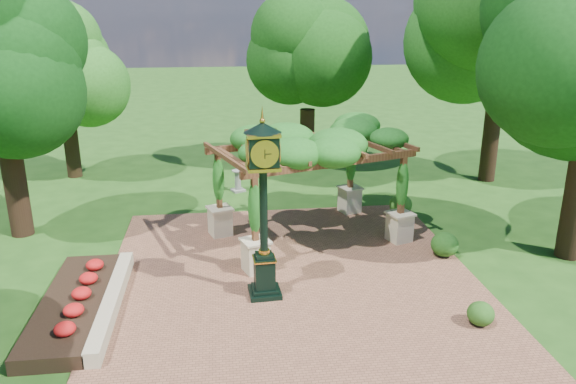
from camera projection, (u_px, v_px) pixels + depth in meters
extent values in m
plane|color=#1E4714|center=(300.00, 308.00, 13.89)|extent=(120.00, 120.00, 0.00)
cube|color=brown|center=(295.00, 288.00, 14.83)|extent=(10.00, 12.00, 0.04)
cube|color=#C6B793|center=(112.00, 302.00, 13.76)|extent=(0.35, 5.00, 0.40)
cube|color=red|center=(74.00, 305.00, 13.66)|extent=(1.50, 5.00, 0.36)
cube|color=black|center=(265.00, 292.00, 14.43)|extent=(0.84, 0.84, 0.12)
cube|color=black|center=(264.00, 273.00, 14.27)|extent=(0.53, 0.53, 0.90)
cube|color=gold|center=(264.00, 259.00, 14.14)|extent=(0.59, 0.59, 0.04)
cylinder|color=black|center=(264.00, 210.00, 13.73)|extent=(0.21, 0.21, 2.31)
cube|color=black|center=(263.00, 150.00, 13.26)|extent=(0.74, 0.74, 0.70)
cylinder|color=white|center=(265.00, 154.00, 12.92)|extent=(0.60, 0.06, 0.60)
cone|color=black|center=(262.00, 127.00, 13.09)|extent=(0.95, 0.95, 0.25)
sphere|color=gold|center=(262.00, 121.00, 13.04)|extent=(0.14, 0.14, 0.14)
cube|color=beige|center=(256.00, 256.00, 15.62)|extent=(0.81, 0.81, 0.88)
cube|color=brown|center=(255.00, 209.00, 15.18)|extent=(0.20, 0.20, 1.82)
cube|color=beige|center=(399.00, 227.00, 17.67)|extent=(0.81, 0.81, 0.88)
cube|color=brown|center=(402.00, 185.00, 17.23)|extent=(0.20, 0.20, 1.82)
cube|color=beige|center=(220.00, 222.00, 18.13)|extent=(0.81, 0.81, 0.88)
cube|color=brown|center=(219.00, 180.00, 17.70)|extent=(0.20, 0.20, 1.82)
cube|color=beige|center=(350.00, 200.00, 20.18)|extent=(0.81, 0.81, 0.88)
cube|color=brown|center=(351.00, 162.00, 19.75)|extent=(0.20, 0.20, 1.82)
cube|color=brown|center=(334.00, 163.00, 15.89)|extent=(5.44, 1.98, 0.22)
cube|color=brown|center=(288.00, 142.00, 18.41)|extent=(5.44, 1.98, 0.22)
ellipsoid|color=#1D5D1A|center=(310.00, 143.00, 17.07)|extent=(6.54, 5.20, 0.98)
cube|color=gray|center=(238.00, 190.00, 22.68)|extent=(0.64, 0.64, 0.09)
cylinder|color=gray|center=(238.00, 181.00, 22.56)|extent=(0.33, 0.33, 0.80)
cylinder|color=gray|center=(238.00, 171.00, 22.42)|extent=(0.60, 0.60, 0.04)
ellipsoid|color=#234F16|center=(481.00, 314.00, 12.99)|extent=(0.78, 0.78, 0.56)
ellipsoid|color=#1F5016|center=(445.00, 244.00, 16.59)|extent=(0.94, 0.94, 0.72)
ellipsoid|color=#2F661D|center=(401.00, 204.00, 19.95)|extent=(1.03, 1.03, 0.73)
cylinder|color=#321E14|center=(16.00, 186.00, 17.89)|extent=(0.70, 0.70, 3.29)
cylinder|color=black|center=(72.00, 146.00, 24.26)|extent=(0.62, 0.62, 2.74)
ellipsoid|color=#27621C|center=(61.00, 63.00, 23.16)|extent=(3.42, 3.42, 4.33)
cylinder|color=#332014|center=(307.00, 139.00, 25.55)|extent=(0.66, 0.66, 2.74)
ellipsoid|color=#144110|center=(308.00, 60.00, 24.45)|extent=(4.34, 4.34, 4.32)
cylinder|color=black|center=(490.00, 140.00, 23.64)|extent=(0.68, 0.68, 3.49)
ellipsoid|color=#215B1A|center=(503.00, 30.00, 22.24)|extent=(5.20, 5.20, 5.50)
cylinder|color=#331F14|center=(576.00, 203.00, 16.26)|extent=(0.75, 0.75, 3.37)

